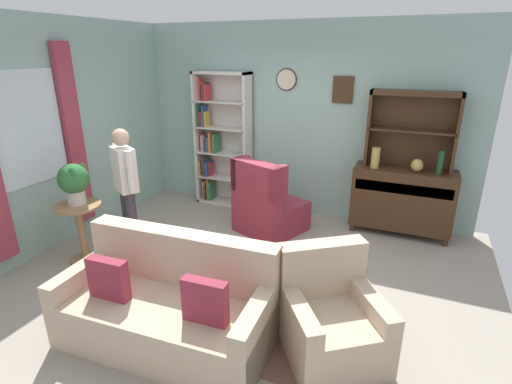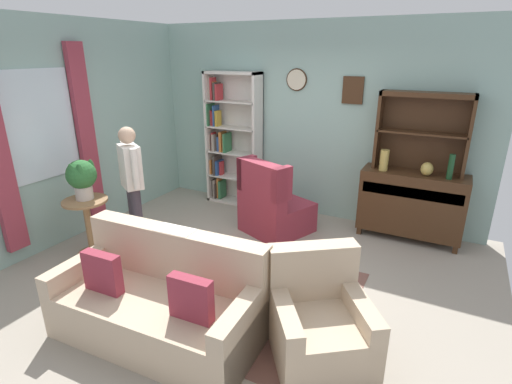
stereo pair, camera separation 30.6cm
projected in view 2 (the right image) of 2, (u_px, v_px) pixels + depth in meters
ground_plane at (240, 275)px, 4.43m from camera, size 5.40×4.60×0.02m
wall_back at (311, 122)px, 5.72m from camera, size 5.00×0.09×2.80m
wall_left at (66, 133)px, 5.00m from camera, size 0.16×4.20×2.80m
area_rug at (242, 293)px, 4.08m from camera, size 2.20×1.96×0.01m
bookshelf at (230, 141)px, 6.25m from camera, size 0.90×0.30×2.10m
sideboard at (411, 203)px, 5.13m from camera, size 1.30×0.45×0.92m
sideboard_hutch at (424, 121)px, 4.86m from camera, size 1.10×0.26×1.00m
vase_tall at (384, 160)px, 5.05m from camera, size 0.11×0.11×0.27m
vase_round at (427, 169)px, 4.85m from camera, size 0.15×0.15×0.17m
bottle_wine at (451, 167)px, 4.69m from camera, size 0.07×0.07×0.31m
couch_floral at (161, 303)px, 3.42m from camera, size 1.84×0.94×0.90m
armchair_floral at (319, 324)px, 3.18m from camera, size 1.06×1.07×0.88m
wingback_chair at (272, 207)px, 5.33m from camera, size 1.02×1.03×1.05m
plant_stand at (88, 221)px, 4.72m from camera, size 0.52×0.52×0.72m
potted_plant_large at (82, 177)px, 4.56m from camera, size 0.34×0.34×0.48m
person_reading at (132, 180)px, 4.74m from camera, size 0.49×0.35×1.56m
coffee_table at (232, 263)px, 3.97m from camera, size 0.80×0.50×0.42m
book_stack at (231, 255)px, 3.89m from camera, size 0.21×0.16×0.10m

